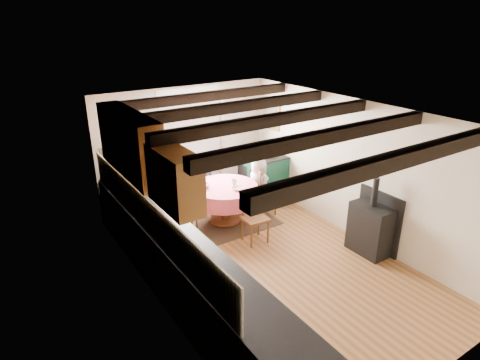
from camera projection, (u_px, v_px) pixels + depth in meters
floor at (268, 263)px, 6.49m from camera, size 3.60×5.50×0.00m
ceiling at (272, 114)px, 5.59m from camera, size 3.60×5.50×0.00m
wall_back at (186, 147)px, 8.17m from camera, size 3.60×0.00×2.40m
wall_front at (444, 292)px, 3.91m from camera, size 3.60×0.00×2.40m
wall_left at (155, 226)px, 5.12m from camera, size 0.00×5.50×2.40m
wall_right at (354, 170)px, 6.96m from camera, size 0.00×5.50×2.40m
beam_a at (395, 161)px, 4.07m from camera, size 3.60×0.16×0.16m
beam_b at (324, 137)px, 4.85m from camera, size 3.60×0.16×0.16m
beam_c at (272, 120)px, 5.62m from camera, size 3.60×0.16×0.16m
beam_d at (233, 107)px, 6.39m from camera, size 3.60×0.16×0.16m
beam_e at (202, 97)px, 7.17m from camera, size 3.60×0.16×0.16m
splash_left at (147, 217)px, 5.37m from camera, size 0.02×4.50×0.55m
splash_back at (138, 156)px, 7.64m from camera, size 1.40×0.02×0.55m
base_cabinet_left at (180, 270)px, 5.56m from camera, size 0.60×5.30×0.88m
base_cabinet_back at (145, 199)px, 7.69m from camera, size 1.30×0.60×0.88m
worktop_left at (180, 240)px, 5.40m from camera, size 0.64×5.30×0.04m
worktop_back at (143, 176)px, 7.50m from camera, size 1.30×0.64×0.04m
wall_cabinet_glass at (129, 143)px, 5.86m from camera, size 0.34×1.80×0.90m
wall_cabinet_solid at (174, 179)px, 4.71m from camera, size 0.34×0.90×0.70m
window_frame at (190, 127)px, 8.06m from camera, size 1.34×0.03×1.54m
window_pane at (190, 127)px, 8.06m from camera, size 1.20×0.01×1.40m
curtain_left at (153, 160)px, 7.75m from camera, size 0.35×0.10×2.10m
curtain_right at (229, 145)px, 8.61m from camera, size 0.35×0.10×2.10m
curtain_rod at (191, 97)px, 7.76m from camera, size 2.00×0.03×0.03m
wall_picture at (271, 115)px, 8.53m from camera, size 0.04×0.50×0.60m
wall_plate at (231, 116)px, 8.49m from camera, size 0.30×0.02×0.30m
rug at (225, 221)px, 7.79m from camera, size 1.73×1.35×0.01m
dining_table at (225, 204)px, 7.65m from camera, size 1.22×1.22×0.73m
chair_near at (255, 217)px, 6.94m from camera, size 0.43×0.45×0.94m
chair_left at (184, 207)px, 7.23m from camera, size 0.52×0.51×1.00m
chair_right at (266, 191)px, 7.99m from camera, size 0.52×0.51×0.93m
aga_range at (261, 174)px, 8.76m from camera, size 0.68×1.05×0.97m
cast_iron_stove at (372, 216)px, 6.56m from camera, size 0.39×0.66×1.31m
child_far at (205, 183)px, 8.18m from camera, size 0.43×0.34×1.05m
child_right at (258, 185)px, 7.98m from camera, size 0.44×0.60×1.14m
bowl_a at (237, 189)px, 7.34m from camera, size 0.26×0.26×0.05m
bowl_b at (204, 186)px, 7.44m from camera, size 0.29×0.29×0.07m
cup at (234, 182)px, 7.55m from camera, size 0.15×0.15×0.10m
canister_tall at (124, 174)px, 7.24m from camera, size 0.14×0.14×0.23m
canister_wide at (139, 170)px, 7.42m from camera, size 0.20×0.20×0.22m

